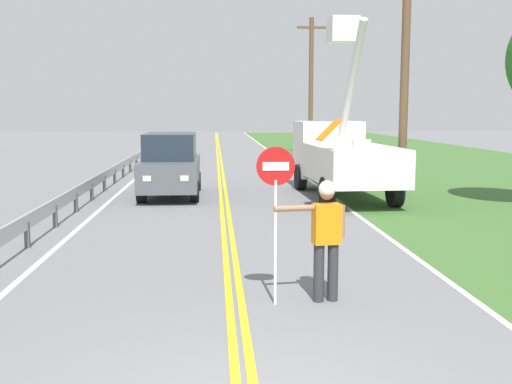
% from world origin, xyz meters
% --- Properties ---
extents(grass_verge_right, '(16.00, 110.00, 0.01)m').
position_xyz_m(grass_verge_right, '(11.60, 20.00, 0.00)').
color(grass_verge_right, '#3D662D').
rests_on(grass_verge_right, ground).
extents(centerline_yellow_left, '(0.11, 110.00, 0.01)m').
position_xyz_m(centerline_yellow_left, '(-0.09, 20.00, 0.01)').
color(centerline_yellow_left, yellow).
rests_on(centerline_yellow_left, ground).
extents(centerline_yellow_right, '(0.11, 110.00, 0.01)m').
position_xyz_m(centerline_yellow_right, '(0.09, 20.00, 0.01)').
color(centerline_yellow_right, yellow).
rests_on(centerline_yellow_right, ground).
extents(edge_line_right, '(0.12, 110.00, 0.01)m').
position_xyz_m(edge_line_right, '(3.60, 20.00, 0.01)').
color(edge_line_right, silver).
rests_on(edge_line_right, ground).
extents(edge_line_left, '(0.12, 110.00, 0.01)m').
position_xyz_m(edge_line_left, '(-3.60, 20.00, 0.01)').
color(edge_line_left, silver).
rests_on(edge_line_left, ground).
extents(flagger_worker, '(1.08, 0.30, 1.83)m').
position_xyz_m(flagger_worker, '(1.35, 3.61, 1.05)').
color(flagger_worker, '#2D2D33').
rests_on(flagger_worker, ground).
extents(stop_sign_paddle, '(0.56, 0.04, 2.33)m').
position_xyz_m(stop_sign_paddle, '(0.59, 3.50, 1.71)').
color(stop_sign_paddle, silver).
rests_on(stop_sign_paddle, ground).
extents(utility_bucket_truck, '(2.67, 6.90, 5.85)m').
position_xyz_m(utility_bucket_truck, '(3.91, 14.99, 1.43)').
color(utility_bucket_truck, white).
rests_on(utility_bucket_truck, ground).
extents(oncoming_suv_nearest, '(1.93, 4.61, 2.10)m').
position_xyz_m(oncoming_suv_nearest, '(-1.74, 15.30, 1.06)').
color(oncoming_suv_nearest, '#4C5156').
rests_on(oncoming_suv_nearest, ground).
extents(utility_pole_near, '(1.80, 0.28, 8.17)m').
position_xyz_m(utility_pole_near, '(5.93, 14.75, 4.27)').
color(utility_pole_near, brown).
rests_on(utility_pole_near, ground).
extents(utility_pole_mid, '(1.80, 0.28, 8.51)m').
position_xyz_m(utility_pole_mid, '(5.75, 33.24, 4.44)').
color(utility_pole_mid, brown).
rests_on(utility_pole_mid, ground).
extents(guardrail_left_shoulder, '(0.10, 32.00, 0.71)m').
position_xyz_m(guardrail_left_shoulder, '(-4.20, 15.61, 0.52)').
color(guardrail_left_shoulder, '#9EA0A3').
rests_on(guardrail_left_shoulder, ground).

